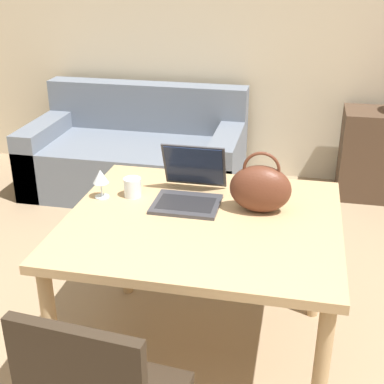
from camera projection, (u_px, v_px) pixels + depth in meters
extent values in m
cube|color=beige|center=(268.00, 18.00, 4.31)|extent=(10.00, 0.06, 2.70)
cube|color=tan|center=(203.00, 222.00, 2.35)|extent=(1.19, 1.05, 0.04)
cylinder|color=tan|center=(53.00, 344.00, 2.19)|extent=(0.06, 0.06, 0.74)
cylinder|color=tan|center=(319.00, 384.00, 1.99)|extent=(0.06, 0.06, 0.74)
cylinder|color=tan|center=(125.00, 237.00, 3.02)|extent=(0.06, 0.06, 0.74)
cylinder|color=tan|center=(318.00, 257.00, 2.82)|extent=(0.06, 0.06, 0.74)
cube|color=slate|center=(136.00, 166.00, 4.44)|extent=(1.73, 0.94, 0.42)
cube|color=slate|center=(147.00, 106.00, 4.60)|extent=(1.73, 0.20, 0.40)
cube|color=slate|center=(50.00, 151.00, 4.56)|extent=(0.20, 0.94, 0.56)
cube|color=slate|center=(227.00, 165.00, 4.27)|extent=(0.20, 0.94, 0.56)
cube|color=#38383D|center=(186.00, 204.00, 2.45)|extent=(0.30, 0.25, 0.02)
cube|color=black|center=(186.00, 203.00, 2.44)|extent=(0.26, 0.16, 0.00)
cube|color=#38383D|center=(194.00, 166.00, 2.56)|extent=(0.30, 0.10, 0.23)
cube|color=#19233D|center=(194.00, 166.00, 2.55)|extent=(0.28, 0.09, 0.21)
cylinder|color=silver|center=(133.00, 187.00, 2.53)|extent=(0.08, 0.08, 0.09)
cylinder|color=silver|center=(102.00, 197.00, 2.53)|extent=(0.07, 0.07, 0.01)
cylinder|color=silver|center=(102.00, 189.00, 2.52)|extent=(0.01, 0.01, 0.07)
cone|color=silver|center=(101.00, 176.00, 2.49)|extent=(0.07, 0.07, 0.06)
ellipsoid|color=#592D1E|center=(260.00, 189.00, 2.35)|extent=(0.27, 0.15, 0.22)
torus|color=#592D1E|center=(261.00, 170.00, 2.32)|extent=(0.16, 0.01, 0.16)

